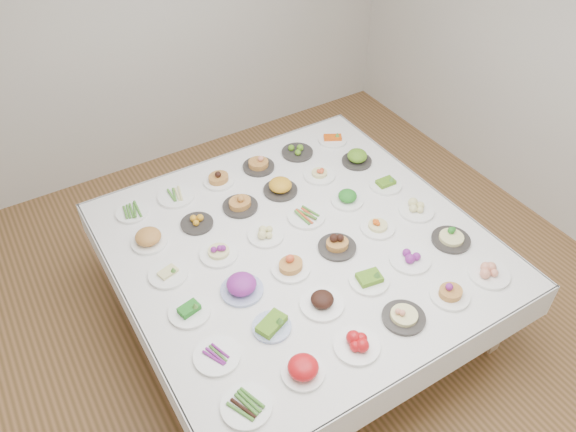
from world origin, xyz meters
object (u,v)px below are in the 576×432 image
display_table (299,249)px  dish_0 (246,405)px  dish_18 (168,272)px  dish_35 (333,138)px

display_table → dish_0: size_ratio=8.22×
dish_18 → dish_35: bearing=21.6°
dish_18 → dish_35: (1.79, 0.71, -0.00)m
dish_35 → dish_0: bearing=-135.1°
display_table → dish_0: dish_0 is taller
display_table → dish_35: 1.27m
display_table → dish_18: bearing=168.3°
display_table → dish_35: size_ratio=9.97×
dish_0 → dish_35: 2.54m
display_table → dish_18: dish_18 is taller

